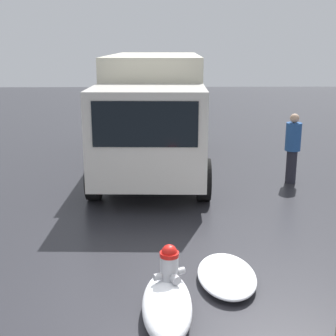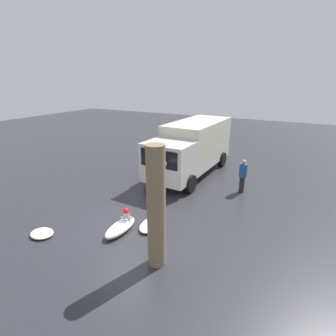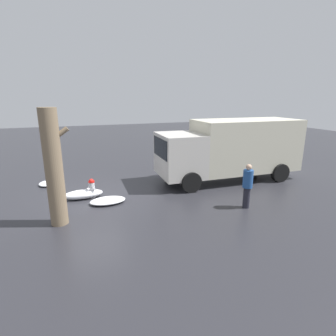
% 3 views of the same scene
% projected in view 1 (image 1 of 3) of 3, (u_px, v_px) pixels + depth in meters
% --- Properties ---
extents(ground_plane, '(60.00, 60.00, 0.00)m').
position_uv_depth(ground_plane, '(169.00, 302.00, 6.11)').
color(ground_plane, '#28282D').
extents(fire_hydrant, '(0.36, 0.43, 0.81)m').
position_uv_depth(fire_hydrant, '(169.00, 273.00, 6.00)').
color(fire_hydrant, '#B7B7BC').
rests_on(fire_hydrant, ground_plane).
extents(delivery_truck, '(7.11, 2.82, 2.95)m').
position_uv_depth(delivery_truck, '(154.00, 108.00, 12.20)').
color(delivery_truck, beige).
rests_on(delivery_truck, ground_plane).
extents(pedestrian, '(0.36, 0.36, 1.67)m').
position_uv_depth(pedestrian, '(293.00, 146.00, 11.06)').
color(pedestrian, '#23232D').
rests_on(pedestrian, ground_plane).
extents(snow_pile_by_hydrant, '(1.56, 0.61, 0.35)m').
position_uv_depth(snow_pile_by_hydrant, '(167.00, 305.00, 5.72)').
color(snow_pile_by_hydrant, white).
rests_on(snow_pile_by_hydrant, ground_plane).
extents(snow_pile_curbside, '(1.37, 0.82, 0.20)m').
position_uv_depth(snow_pile_curbside, '(227.00, 275.00, 6.59)').
color(snow_pile_curbside, white).
rests_on(snow_pile_curbside, ground_plane).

